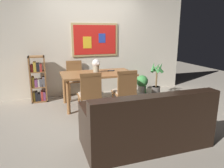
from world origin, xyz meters
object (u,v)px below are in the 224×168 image
potted_palm (156,82)px  flower_vase (96,65)px  dining_chair_near_left (90,92)px  dining_chair_near_right (125,89)px  dining_table (98,77)px  tv_remote (111,71)px  dining_chair_far_left (75,76)px  leather_couch (146,125)px  potted_ivy (142,83)px  bookshelf (38,81)px

potted_palm → flower_vase: 1.68m
dining_chair_near_left → dining_chair_near_right: same height
dining_table → tv_remote: (0.34, 0.12, 0.10)m
dining_chair_far_left → leather_couch: bearing=-77.5°
dining_table → dining_chair_far_left: 0.86m
dining_table → dining_chair_near_right: dining_chair_near_right is taller
flower_vase → potted_palm: bearing=4.1°
dining_chair_far_left → dining_chair_near_right: 1.68m
tv_remote → dining_chair_near_left: bearing=-128.8°
dining_chair_near_right → leather_couch: 1.21m
dining_chair_near_left → dining_chair_far_left: 1.50m
leather_couch → potted_ivy: leather_couch is taller
dining_table → potted_palm: (1.57, 0.16, -0.26)m
dining_table → dining_chair_near_left: (-0.35, -0.74, -0.10)m
flower_vase → tv_remote: size_ratio=1.84×
dining_table → potted_palm: potted_palm is taller
potted_palm → bookshelf: bearing=169.5°
bookshelf → potted_ivy: (2.66, -0.08, -0.23)m
dining_chair_far_left → potted_palm: 2.06m
potted_palm → flower_vase: bearing=-175.9°
dining_chair_far_left → bookshelf: size_ratio=0.84×
dining_chair_near_left → leather_couch: size_ratio=0.51×
dining_chair_near_left → potted_palm: size_ratio=1.02×
potted_ivy → tv_remote: size_ratio=3.14×
leather_couch → potted_ivy: (1.19, 2.53, -0.05)m
flower_vase → tv_remote: bearing=11.4°
potted_palm → tv_remote: 1.28m
dining_chair_near_left → potted_ivy: bearing=37.7°
potted_palm → dining_chair_far_left: bearing=162.9°
potted_ivy → tv_remote: tv_remote is taller
dining_table → potted_ivy: dining_table is taller
dining_table → dining_chair_near_right: (0.35, -0.75, -0.10)m
bookshelf → tv_remote: bookshelf is taller
dining_chair_far_left → tv_remote: 1.00m
dining_chair_near_left → tv_remote: dining_chair_near_left is taller
potted_ivy → dining_table: bearing=-156.6°
dining_chair_near_right → flower_vase: 0.95m
bookshelf → tv_remote: bearing=-19.4°
leather_couch → potted_palm: potted_palm is taller
dining_chair_far_left → flower_vase: size_ratio=3.07×
dining_table → bookshelf: bearing=151.5°
dining_chair_far_left → bookshelf: bookshelf is taller
dining_chair_far_left → potted_ivy: bearing=-5.0°
dining_table → dining_chair_near_right: 0.83m
dining_chair_near_left → dining_chair_near_right: (0.70, -0.00, 0.00)m
dining_chair_near_right → potted_ivy: (1.04, 1.35, -0.28)m
potted_palm → dining_chair_near_right: bearing=-143.4°
leather_couch → potted_palm: (1.36, 2.08, 0.07)m
dining_table → dining_chair_far_left: bearing=117.3°
potted_ivy → potted_palm: size_ratio=0.57×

